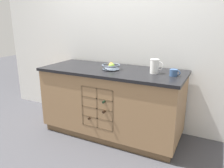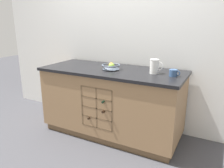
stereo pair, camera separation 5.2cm
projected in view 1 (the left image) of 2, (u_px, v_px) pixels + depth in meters
ground_plane at (112, 132)px, 3.00m from camera, size 14.00×14.00×0.00m
back_wall at (126, 36)px, 3.01m from camera, size 4.40×0.06×2.55m
kitchen_island at (112, 102)px, 2.87m from camera, size 1.82×0.77×0.88m
fruit_bowl at (111, 66)px, 2.72m from camera, size 0.23×0.23×0.09m
white_pitcher at (155, 66)px, 2.51m from camera, size 0.16×0.10×0.17m
ceramic_mug at (174, 73)px, 2.40m from camera, size 0.12×0.09×0.08m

